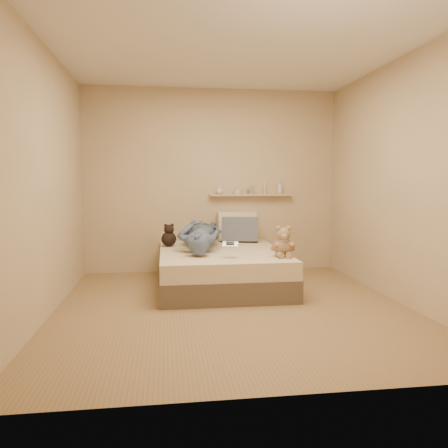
{
  "coord_description": "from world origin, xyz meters",
  "views": [
    {
      "loc": [
        -0.69,
        -4.35,
        1.29
      ],
      "look_at": [
        0.0,
        0.65,
        0.8
      ],
      "focal_mm": 35.0,
      "sensor_mm": 36.0,
      "label": 1
    }
  ],
  "objects": [
    {
      "name": "room",
      "position": [
        0.0,
        0.0,
        1.3
      ],
      "size": [
        3.8,
        3.8,
        3.8
      ],
      "color": "olive",
      "rests_on": "ground"
    },
    {
      "name": "teddy_bear",
      "position": [
        0.63,
        0.36,
        0.6
      ],
      "size": [
        0.29,
        0.28,
        0.35
      ],
      "color": "#8B6D4C",
      "rests_on": "bed"
    },
    {
      "name": "dark_plush",
      "position": [
        -0.63,
        1.33,
        0.58
      ],
      "size": [
        0.19,
        0.19,
        0.3
      ],
      "color": "black",
      "rests_on": "bed"
    },
    {
      "name": "pillow_cream",
      "position": [
        0.34,
        1.76,
        0.65
      ],
      "size": [
        0.57,
        0.28,
        0.42
      ],
      "primitive_type": "cube",
      "rotation": [
        -0.21,
        0.0,
        0.08
      ],
      "color": "beige",
      "rests_on": "bed"
    },
    {
      "name": "bed",
      "position": [
        0.0,
        0.93,
        0.22
      ],
      "size": [
        1.5,
        1.9,
        0.45
      ],
      "color": "brown",
      "rests_on": "floor"
    },
    {
      "name": "pillow_grey",
      "position": [
        0.36,
        1.62,
        0.62
      ],
      "size": [
        0.54,
        0.33,
        0.37
      ],
      "primitive_type": "cube",
      "rotation": [
        -0.28,
        0.0,
        -0.22
      ],
      "color": "slate",
      "rests_on": "bed"
    },
    {
      "name": "game_console",
      "position": [
        0.03,
        0.36,
        0.6
      ],
      "size": [
        0.19,
        0.12,
        0.06
      ],
      "color": "silver",
      "rests_on": "bed"
    },
    {
      "name": "wall_shelf",
      "position": [
        0.55,
        1.84,
        1.1
      ],
      "size": [
        1.2,
        0.12,
        0.03
      ],
      "primitive_type": "cube",
      "color": "tan",
      "rests_on": "wall_back"
    },
    {
      "name": "shelf_bottles",
      "position": [
        0.51,
        1.84,
        1.18
      ],
      "size": [
        1.0,
        0.13,
        0.19
      ],
      "color": "silver",
      "rests_on": "wall_shelf"
    },
    {
      "name": "person",
      "position": [
        -0.24,
        1.13,
        0.63
      ],
      "size": [
        0.73,
        1.55,
        0.36
      ],
      "primitive_type": "imported",
      "rotation": [
        0.0,
        0.0,
        3.02
      ],
      "color": "#4B5C77",
      "rests_on": "bed"
    }
  ]
}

